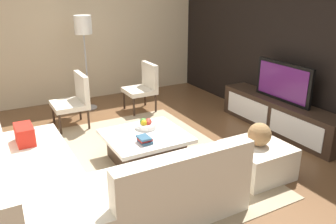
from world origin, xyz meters
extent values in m
plane|color=brown|center=(0.00, 0.00, 0.00)|extent=(14.00, 14.00, 0.00)
cube|color=black|center=(0.00, 2.70, 1.40)|extent=(6.40, 0.12, 2.80)
cube|color=beige|center=(-3.20, 0.20, 1.40)|extent=(0.12, 5.20, 2.80)
cube|color=tan|center=(-0.10, 0.00, 0.01)|extent=(3.28, 2.47, 0.01)
cube|color=#332319|center=(0.00, 2.40, 0.25)|extent=(2.24, 0.44, 0.50)
cube|color=white|center=(-0.52, 2.17, 0.25)|extent=(0.95, 0.01, 0.35)
cube|color=white|center=(0.52, 2.17, 0.25)|extent=(0.95, 0.01, 0.35)
cube|color=black|center=(0.00, 2.40, 0.80)|extent=(1.06, 0.05, 0.60)
cube|color=#591E66|center=(0.00, 2.37, 0.80)|extent=(0.96, 0.01, 0.51)
cube|color=beige|center=(0.20, -1.30, 0.20)|extent=(2.39, 0.85, 0.41)
cube|color=beige|center=(0.97, -0.16, 0.20)|extent=(0.85, 1.43, 0.41)
cube|color=beige|center=(1.31, -0.16, 0.60)|extent=(0.18, 1.43, 0.38)
cube|color=red|center=(-0.52, -1.30, 0.52)|extent=(0.36, 0.20, 0.22)
cube|color=red|center=(0.97, 0.20, 0.44)|extent=(0.60, 0.44, 0.06)
cube|color=#332319|center=(-0.10, 0.10, 0.17)|extent=(0.74, 0.81, 0.33)
cube|color=white|center=(-0.10, 0.10, 0.35)|extent=(0.93, 1.02, 0.05)
cylinder|color=#332319|center=(-2.00, -0.69, 0.19)|extent=(0.04, 0.04, 0.38)
cylinder|color=#332319|center=(-1.50, -0.69, 0.19)|extent=(0.04, 0.04, 0.38)
cylinder|color=#332319|center=(-2.00, -0.24, 0.19)|extent=(0.04, 0.04, 0.38)
cylinder|color=#332319|center=(-1.50, -0.24, 0.19)|extent=(0.04, 0.04, 0.38)
cube|color=beige|center=(-1.75, -0.47, 0.38)|extent=(0.57, 0.53, 0.08)
cube|color=beige|center=(-1.75, -0.24, 0.65)|extent=(0.57, 0.08, 0.45)
cylinder|color=#A5A5AA|center=(-2.51, 0.07, 0.01)|extent=(0.28, 0.28, 0.02)
cylinder|color=#A5A5AA|center=(-2.51, 0.07, 0.70)|extent=(0.03, 0.03, 1.36)
cylinder|color=white|center=(-2.51, 0.07, 1.54)|extent=(0.30, 0.30, 0.32)
cube|color=beige|center=(0.89, 1.12, 0.20)|extent=(0.70, 0.70, 0.40)
cylinder|color=silver|center=(-0.28, 0.20, 0.42)|extent=(0.28, 0.28, 0.07)
sphere|color=#B23326|center=(-0.24, 0.21, 0.47)|extent=(0.08, 0.08, 0.08)
sphere|color=#B23326|center=(-0.28, 0.23, 0.47)|extent=(0.09, 0.09, 0.09)
sphere|color=#B23326|center=(-0.30, 0.22, 0.46)|extent=(0.07, 0.07, 0.07)
sphere|color=#4C8C33|center=(-0.31, 0.17, 0.47)|extent=(0.10, 0.10, 0.10)
sphere|color=gold|center=(-0.26, 0.16, 0.47)|extent=(0.09, 0.09, 0.09)
cylinder|color=#332319|center=(-2.15, 0.63, 0.19)|extent=(0.04, 0.04, 0.38)
cylinder|color=#332319|center=(-1.70, 0.63, 0.19)|extent=(0.04, 0.04, 0.38)
cylinder|color=#332319|center=(-2.15, 1.07, 0.19)|extent=(0.04, 0.04, 0.38)
cylinder|color=#332319|center=(-1.70, 1.07, 0.19)|extent=(0.04, 0.04, 0.38)
cube|color=beige|center=(-1.93, 0.85, 0.38)|extent=(0.53, 0.51, 0.08)
cube|color=beige|center=(-1.93, 1.07, 0.65)|extent=(0.53, 0.08, 0.45)
sphere|color=#997247|center=(0.89, 1.12, 0.54)|extent=(0.28, 0.28, 0.28)
cube|color=#2D516B|center=(0.12, -0.01, 0.40)|extent=(0.20, 0.13, 0.03)
cube|color=maroon|center=(0.12, -0.02, 0.43)|extent=(0.15, 0.15, 0.03)
cube|color=#2D516B|center=(0.13, -0.03, 0.45)|extent=(0.19, 0.13, 0.02)
camera|label=1|loc=(3.65, -1.65, 2.21)|focal=37.22mm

